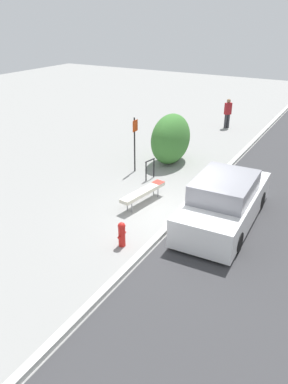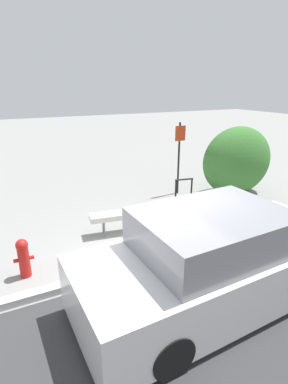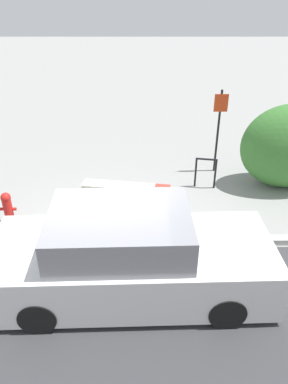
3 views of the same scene
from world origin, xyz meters
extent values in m
plane|color=gray|center=(0.00, 0.00, 0.00)|extent=(60.00, 60.00, 0.00)
cube|color=#B7B7B2|center=(0.00, 0.00, 0.07)|extent=(60.00, 0.20, 0.13)
cylinder|color=gray|center=(-0.40, 1.53, 0.20)|extent=(0.04, 0.04, 0.40)
cylinder|color=gray|center=(1.05, 1.31, 0.20)|extent=(0.04, 0.04, 0.40)
cylinder|color=gray|center=(-0.37, 1.73, 0.20)|extent=(0.04, 0.04, 0.40)
cylinder|color=gray|center=(1.08, 1.50, 0.20)|extent=(0.04, 0.04, 0.40)
cube|color=beige|center=(0.34, 1.52, 0.46)|extent=(2.12, 0.68, 0.13)
cube|color=red|center=(1.19, 1.39, 0.53)|extent=(0.41, 0.41, 0.01)
cylinder|color=black|center=(2.10, 2.41, 0.40)|extent=(0.05, 0.05, 0.80)
cylinder|color=black|center=(2.60, 2.32, 0.40)|extent=(0.05, 0.05, 0.80)
cylinder|color=black|center=(2.35, 2.37, 0.80)|extent=(0.55, 0.14, 0.05)
cylinder|color=black|center=(2.76, 3.33, 1.15)|extent=(0.06, 0.06, 2.30)
cube|color=red|center=(2.76, 3.29, 1.97)|extent=(0.36, 0.02, 0.46)
cylinder|color=red|center=(-2.24, 0.73, 0.30)|extent=(0.20, 0.20, 0.60)
sphere|color=red|center=(-2.24, 0.73, 0.66)|extent=(0.22, 0.22, 0.22)
cylinder|color=red|center=(-2.38, 0.73, 0.36)|extent=(0.08, 0.07, 0.07)
cylinder|color=red|center=(-2.10, 0.73, 0.36)|extent=(0.08, 0.07, 0.07)
ellipsoid|color=#3D7A33|center=(4.42, 2.48, 1.09)|extent=(2.44, 1.48, 2.18)
cylinder|color=#333338|center=(11.12, 2.06, 0.40)|extent=(0.15, 0.15, 0.79)
cylinder|color=#333338|center=(10.99, 2.17, 0.40)|extent=(0.15, 0.15, 0.79)
cube|color=maroon|center=(11.05, 2.12, 1.12)|extent=(0.42, 0.41, 0.65)
sphere|color=#8C6647|center=(11.05, 2.12, 1.56)|extent=(0.22, 0.22, 0.22)
cylinder|color=black|center=(2.00, -0.42, 0.30)|extent=(0.61, 0.20, 0.60)
cylinder|color=black|center=(2.05, -2.12, 0.30)|extent=(0.61, 0.20, 0.60)
cylinder|color=black|center=(-0.92, -0.52, 0.30)|extent=(0.61, 0.20, 0.60)
cylinder|color=black|center=(-0.86, -2.22, 0.30)|extent=(0.61, 0.20, 0.60)
cube|color=white|center=(0.57, -1.32, 0.55)|extent=(4.76, 1.99, 0.89)
cube|color=gray|center=(0.38, -1.33, 1.28)|extent=(2.31, 1.73, 0.62)
camera|label=1|loc=(-9.77, -4.33, 6.09)|focal=35.00mm
camera|label=2|loc=(-2.38, -4.52, 3.39)|focal=28.00mm
camera|label=3|loc=(0.77, -6.21, 4.83)|focal=35.00mm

